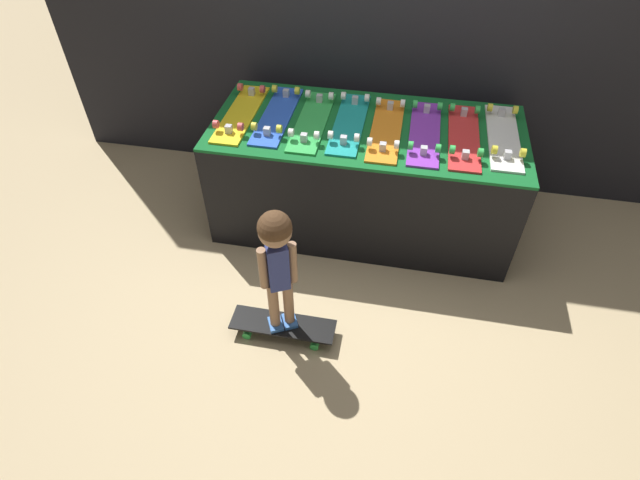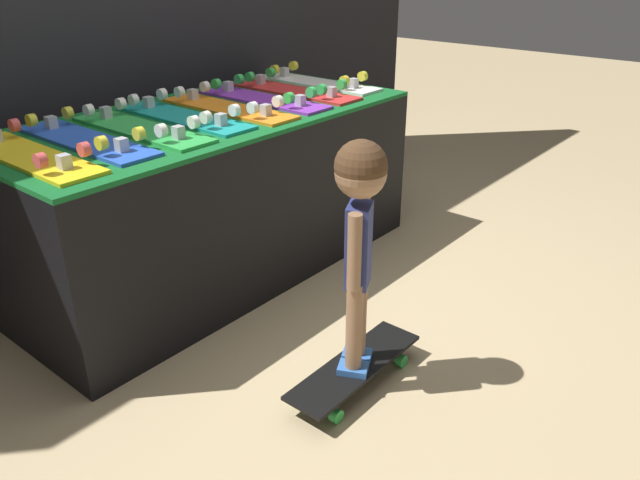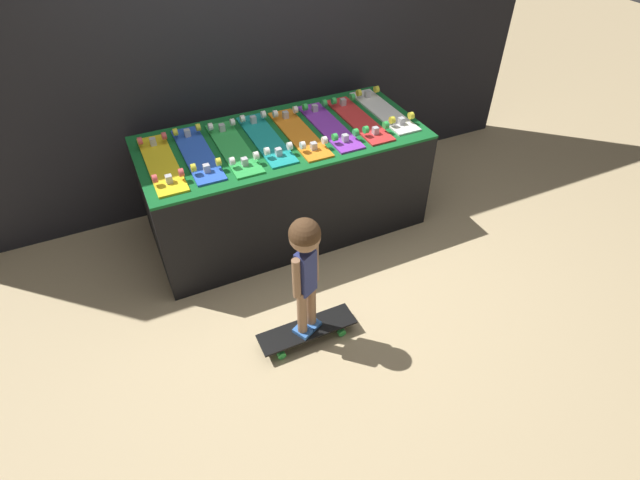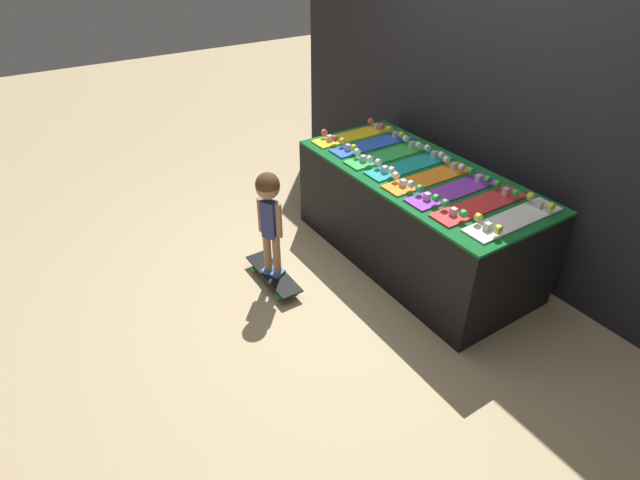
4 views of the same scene
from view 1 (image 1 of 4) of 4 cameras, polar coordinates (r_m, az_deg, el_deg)
The scene contains 13 objects.
ground_plane at distance 3.47m, azimuth 3.56°, elevation -3.05°, with size 16.00×16.00×0.00m, color tan.
back_wall at distance 3.73m, azimuth 7.40°, elevation 24.81°, with size 5.08×0.10×2.66m.
display_rack at distance 3.59m, azimuth 5.06°, elevation 7.34°, with size 2.05×0.94×0.80m.
skateboard_yellow_on_rack at distance 3.52m, azimuth -9.00°, elevation 14.22°, with size 0.19×0.77×0.09m.
skateboard_blue_on_rack at distance 3.47m, azimuth -4.91°, elevation 14.13°, with size 0.19×0.77×0.09m.
skateboard_green_on_rack at distance 3.39m, azimuth -0.90°, elevation 13.56°, with size 0.19×0.77×0.09m.
skateboard_teal_on_rack at distance 3.37m, azimuth 3.38°, elevation 13.30°, with size 0.19×0.77×0.09m.
skateboard_orange_on_rack at distance 3.33m, azimuth 7.60°, elevation 12.55°, with size 0.19×0.77×0.09m.
skateboard_purple_on_rack at distance 3.34m, azimuth 11.90°, elevation 12.03°, with size 0.19×0.77×0.09m.
skateboard_red_on_rack at distance 3.36m, azimuth 16.14°, elevation 11.43°, with size 0.19×0.77×0.09m.
skateboard_white_on_rack at distance 3.43m, azimuth 20.24°, elevation 11.15°, with size 0.19×0.77×0.09m.
skateboard_on_floor at distance 3.06m, azimuth -4.25°, elevation -9.73°, with size 0.63×0.18×0.09m.
child at distance 2.58m, azimuth -4.97°, elevation -1.42°, with size 0.20×0.18×0.87m.
Camera 1 is at (0.24, -2.36, 2.53)m, focal length 28.00 mm.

